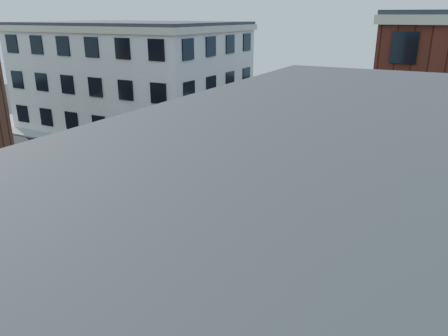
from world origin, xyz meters
name	(u,v)px	position (x,y,z in m)	size (l,w,h in m)	color
ground	(212,206)	(0.00, 0.00, 0.00)	(120.00, 120.00, 0.00)	black
sidewalk_nw	(150,113)	(-21.00, 21.00, 0.07)	(30.00, 30.00, 0.15)	gray
building_nw	(134,76)	(-19.00, 16.00, 5.50)	(22.00, 16.00, 11.00)	beige
tree_near	(364,139)	(7.56, 9.98, 3.16)	(2.69, 2.69, 4.49)	black
tree_far	(377,126)	(7.56, 15.98, 2.87)	(2.43, 2.43, 4.07)	black
signal_pole	(55,180)	(-6.72, -6.68, 2.86)	(1.29, 1.24, 4.60)	black
box_truck	(422,266)	(13.01, -4.83, 1.87)	(8.13, 3.30, 3.60)	silver
traffic_cone	(137,211)	(-3.42, -3.59, 0.33)	(0.41, 0.41, 0.69)	red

